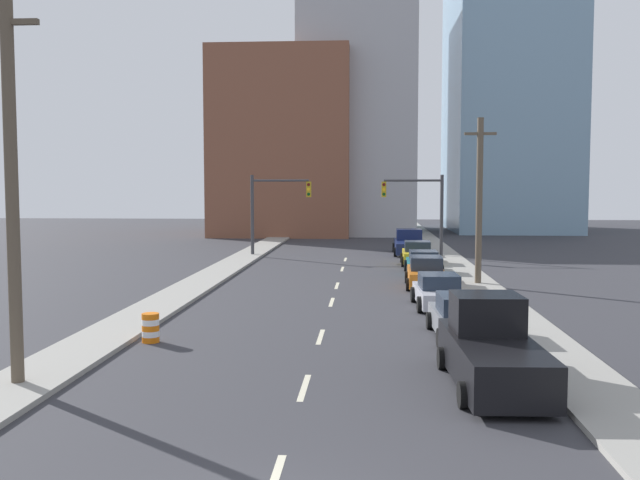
{
  "coord_description": "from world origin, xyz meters",
  "views": [
    {
      "loc": [
        1.6,
        -9.77,
        5.05
      ],
      "look_at": [
        -0.99,
        27.96,
        2.2
      ],
      "focal_mm": 40.0,
      "sensor_mm": 36.0,
      "label": 1
    }
  ],
  "objects_px": {
    "sedan_yellow": "(417,254)",
    "utility_pole_left_near": "(12,187)",
    "traffic_barrel": "(151,328)",
    "pickup_truck_black": "(491,351)",
    "pickup_truck_navy": "(409,244)",
    "utility_pole_right_mid": "(479,200)",
    "traffic_signal_left": "(270,203)",
    "sedan_teal": "(423,263)",
    "sedan_orange": "(426,273)",
    "sedan_gray": "(464,318)",
    "traffic_signal_right": "(424,204)",
    "sedan_silver": "(439,292)"
  },
  "relations": [
    {
      "from": "sedan_yellow",
      "to": "utility_pole_left_near",
      "type": "bearing_deg",
      "value": -111.18
    },
    {
      "from": "utility_pole_left_near",
      "to": "traffic_barrel",
      "type": "xyz_separation_m",
      "value": [
        1.74,
        5.34,
        -4.56
      ]
    },
    {
      "from": "pickup_truck_black",
      "to": "pickup_truck_navy",
      "type": "relative_size",
      "value": 0.89
    },
    {
      "from": "utility_pole_right_mid",
      "to": "sedan_yellow",
      "type": "height_order",
      "value": "utility_pole_right_mid"
    },
    {
      "from": "utility_pole_right_mid",
      "to": "traffic_signal_left",
      "type": "bearing_deg",
      "value": 131.25
    },
    {
      "from": "utility_pole_right_mid",
      "to": "sedan_teal",
      "type": "xyz_separation_m",
      "value": [
        -2.42,
        4.59,
        -3.74
      ]
    },
    {
      "from": "utility_pole_right_mid",
      "to": "pickup_truck_black",
      "type": "bearing_deg",
      "value": -97.57
    },
    {
      "from": "traffic_signal_left",
      "to": "sedan_teal",
      "type": "bearing_deg",
      "value": -43.91
    },
    {
      "from": "sedan_orange",
      "to": "sedan_gray",
      "type": "bearing_deg",
      "value": -86.78
    },
    {
      "from": "sedan_orange",
      "to": "sedan_yellow",
      "type": "distance_m",
      "value": 10.29
    },
    {
      "from": "pickup_truck_black",
      "to": "sedan_teal",
      "type": "relative_size",
      "value": 1.33
    },
    {
      "from": "sedan_gray",
      "to": "sedan_yellow",
      "type": "relative_size",
      "value": 1.11
    },
    {
      "from": "traffic_signal_left",
      "to": "sedan_teal",
      "type": "xyz_separation_m",
      "value": [
        10.26,
        -9.88,
        -3.19
      ]
    },
    {
      "from": "utility_pole_right_mid",
      "to": "traffic_signal_right",
      "type": "bearing_deg",
      "value": 96.68
    },
    {
      "from": "sedan_gray",
      "to": "utility_pole_left_near",
      "type": "bearing_deg",
      "value": -152.5
    },
    {
      "from": "pickup_truck_black",
      "to": "traffic_signal_right",
      "type": "bearing_deg",
      "value": 86.49
    },
    {
      "from": "utility_pole_right_mid",
      "to": "sedan_orange",
      "type": "bearing_deg",
      "value": -165.93
    },
    {
      "from": "traffic_signal_left",
      "to": "pickup_truck_navy",
      "type": "distance_m",
      "value": 10.89
    },
    {
      "from": "utility_pole_left_near",
      "to": "traffic_barrel",
      "type": "distance_m",
      "value": 7.24
    },
    {
      "from": "sedan_silver",
      "to": "sedan_yellow",
      "type": "height_order",
      "value": "sedan_yellow"
    },
    {
      "from": "sedan_yellow",
      "to": "pickup_truck_navy",
      "type": "distance_m",
      "value": 7.32
    },
    {
      "from": "sedan_orange",
      "to": "pickup_truck_navy",
      "type": "xyz_separation_m",
      "value": [
        0.16,
        17.61,
        0.06
      ]
    },
    {
      "from": "traffic_signal_right",
      "to": "sedan_yellow",
      "type": "distance_m",
      "value": 5.81
    },
    {
      "from": "traffic_signal_right",
      "to": "traffic_barrel",
      "type": "bearing_deg",
      "value": -110.93
    },
    {
      "from": "traffic_signal_right",
      "to": "sedan_silver",
      "type": "distance_m",
      "value": 21.42
    },
    {
      "from": "sedan_silver",
      "to": "sedan_yellow",
      "type": "relative_size",
      "value": 1.02
    },
    {
      "from": "traffic_signal_left",
      "to": "traffic_barrel",
      "type": "relative_size",
      "value": 6.18
    },
    {
      "from": "sedan_teal",
      "to": "pickup_truck_navy",
      "type": "relative_size",
      "value": 0.67
    },
    {
      "from": "traffic_signal_left",
      "to": "pickup_truck_navy",
      "type": "relative_size",
      "value": 0.92
    },
    {
      "from": "traffic_signal_left",
      "to": "pickup_truck_black",
      "type": "distance_m",
      "value": 34.56
    },
    {
      "from": "traffic_signal_right",
      "to": "sedan_gray",
      "type": "bearing_deg",
      "value": -91.47
    },
    {
      "from": "utility_pole_left_near",
      "to": "traffic_signal_right",
      "type": "bearing_deg",
      "value": 69.52
    },
    {
      "from": "sedan_silver",
      "to": "sedan_teal",
      "type": "bearing_deg",
      "value": 86.81
    },
    {
      "from": "traffic_barrel",
      "to": "pickup_truck_black",
      "type": "bearing_deg",
      "value": -23.07
    },
    {
      "from": "sedan_gray",
      "to": "sedan_yellow",
      "type": "height_order",
      "value": "sedan_yellow"
    },
    {
      "from": "sedan_gray",
      "to": "pickup_truck_navy",
      "type": "distance_m",
      "value": 29.66
    },
    {
      "from": "sedan_orange",
      "to": "sedan_teal",
      "type": "bearing_deg",
      "value": 88.99
    },
    {
      "from": "traffic_barrel",
      "to": "sedan_silver",
      "type": "xyz_separation_m",
      "value": [
        9.98,
        7.39,
        0.17
      ]
    },
    {
      "from": "sedan_teal",
      "to": "traffic_barrel",
      "type": "bearing_deg",
      "value": -118.8
    },
    {
      "from": "utility_pole_left_near",
      "to": "pickup_truck_navy",
      "type": "xyz_separation_m",
      "value": [
        11.83,
        36.37,
        -4.28
      ]
    },
    {
      "from": "utility_pole_right_mid",
      "to": "sedan_gray",
      "type": "bearing_deg",
      "value": -100.64
    },
    {
      "from": "traffic_barrel",
      "to": "sedan_yellow",
      "type": "xyz_separation_m",
      "value": [
        10.19,
        23.71,
        0.22
      ]
    },
    {
      "from": "pickup_truck_black",
      "to": "sedan_teal",
      "type": "height_order",
      "value": "pickup_truck_black"
    },
    {
      "from": "pickup_truck_navy",
      "to": "sedan_orange",
      "type": "bearing_deg",
      "value": -89.86
    },
    {
      "from": "sedan_gray",
      "to": "pickup_truck_navy",
      "type": "height_order",
      "value": "pickup_truck_navy"
    },
    {
      "from": "utility_pole_right_mid",
      "to": "sedan_silver",
      "type": "bearing_deg",
      "value": -111.48
    },
    {
      "from": "traffic_signal_left",
      "to": "sedan_gray",
      "type": "height_order",
      "value": "traffic_signal_left"
    },
    {
      "from": "traffic_barrel",
      "to": "sedan_silver",
      "type": "bearing_deg",
      "value": 36.53
    },
    {
      "from": "sedan_teal",
      "to": "traffic_signal_left",
      "type": "bearing_deg",
      "value": 135.91
    },
    {
      "from": "sedan_yellow",
      "to": "traffic_signal_right",
      "type": "bearing_deg",
      "value": 82.52
    }
  ]
}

